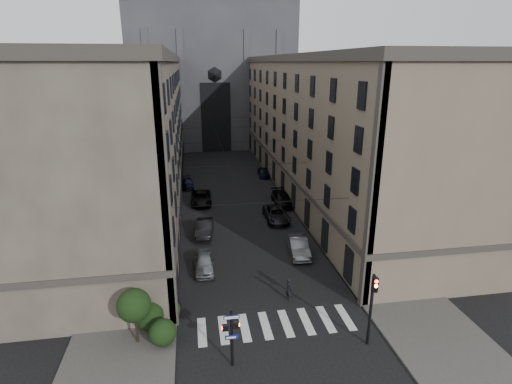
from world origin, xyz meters
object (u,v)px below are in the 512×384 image
traffic_light_right (372,302)px  car_right_far (264,172)px  car_left_far (187,183)px  car_left_midnear (204,228)px  car_left_near (204,263)px  car_right_midfar (282,199)px  pedestrian_signal_left (231,333)px  car_right_near (298,246)px  gothic_tower (211,63)px  car_left_midfar (201,198)px  car_right_midnear (276,214)px  pedestrian (289,289)px

traffic_light_right → car_right_far: size_ratio=1.22×
car_right_far → car_left_far: bearing=-160.6°
car_right_far → car_left_midnear: bearing=-114.0°
car_left_near → car_right_midfar: (10.84, 15.90, 0.05)m
car_right_midfar → car_right_far: car_right_midfar is taller
traffic_light_right → car_right_midfar: bearing=88.9°
pedestrian_signal_left → car_left_far: size_ratio=0.91×
car_right_far → traffic_light_right: bearing=-89.0°
traffic_light_right → car_left_far: bearing=107.5°
traffic_light_right → car_right_near: traffic_light_right is taller
gothic_tower → car_left_midfar: size_ratio=10.29×
traffic_light_right → car_left_midnear: bearing=117.1°
gothic_tower → car_left_near: 63.72m
car_left_midnear → car_right_midfar: 13.36m
car_left_far → car_right_midnear: 18.24m
car_right_far → car_right_midnear: bearing=-94.1°
pedestrian_signal_left → car_right_near: pedestrian_signal_left is taller
car_left_near → pedestrian_signal_left: bearing=-83.2°
car_right_midnear → car_left_midnear: bearing=-160.5°
car_right_midnear → car_right_far: car_right_midnear is taller
car_right_near → pedestrian_signal_left: bearing=-114.1°
car_left_midfar → pedestrian: pedestrian is taller
car_left_near → car_right_far: bearing=71.1°
pedestrian_signal_left → car_right_midnear: size_ratio=0.71×
car_left_near → car_left_midfar: 18.06m
pedestrian → car_right_midfar: bearing=-27.7°
traffic_light_right → car_right_near: 13.80m
car_right_near → car_right_far: car_right_near is taller
gothic_tower → car_right_midnear: size_ratio=10.36×
car_left_midnear → car_right_midnear: (8.58, 2.92, -0.03)m
car_left_midnear → car_right_midnear: bearing=25.2°
car_left_near → car_left_midfar: (0.32, 18.06, 0.03)m
car_right_near → car_right_far: 27.85m
car_left_far → car_right_near: (10.68, -23.86, 0.18)m
car_right_near → car_right_midnear: 8.88m
gothic_tower → car_left_near: (-4.69, -61.22, -17.04)m
car_right_midnear → car_right_midfar: bearing=70.5°
pedestrian_signal_left → pedestrian: 8.43m
car_left_midnear → car_right_far: car_left_midnear is taller
car_left_midfar → car_right_far: car_left_midfar is taller
car_right_near → car_right_midnear: size_ratio=0.89×
car_left_midfar → pedestrian: (6.05, -23.79, 0.13)m
car_left_midfar → car_left_far: car_left_midfar is taller
pedestrian_signal_left → car_right_far: 42.88m
traffic_light_right → car_right_midnear: 22.59m
car_right_near → car_left_midnear: bearing=151.8°
gothic_tower → car_left_near: size_ratio=13.10×
car_left_near → car_left_midnear: size_ratio=0.90×
pedestrian_signal_left → car_right_midfar: 29.78m
car_left_near → car_right_near: car_right_near is taller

